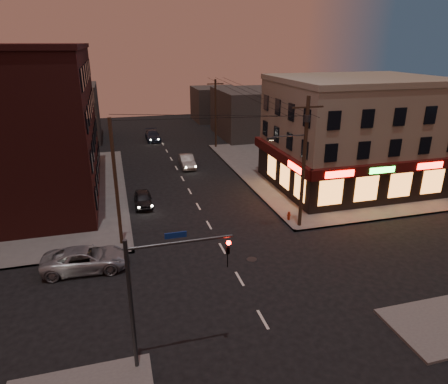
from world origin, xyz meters
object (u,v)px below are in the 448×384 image
object	(u,v)px
sedan_mid	(187,161)
fire_hydrant	(289,215)
suv_cross	(86,259)
sedan_far	(153,136)
sedan_near	(143,199)

from	to	relation	value
sedan_mid	fire_hydrant	xyz separation A→B (m)	(5.16, -17.06, -0.17)
suv_cross	sedan_far	xyz separation A→B (m)	(8.00, 35.05, -0.03)
suv_cross	sedan_near	distance (m)	10.73
suv_cross	sedan_mid	distance (m)	22.77
sedan_mid	fire_hydrant	world-z (taller)	sedan_mid
fire_hydrant	suv_cross	bearing A→B (deg)	-168.21
sedan_near	fire_hydrant	distance (m)	12.86
fire_hydrant	sedan_far	bearing A→B (deg)	103.24
sedan_near	fire_hydrant	xyz separation A→B (m)	(11.08, -6.54, -0.10)
suv_cross	sedan_far	distance (m)	35.96
suv_cross	sedan_far	bearing A→B (deg)	-9.92
sedan_far	fire_hydrant	bearing A→B (deg)	-76.88
sedan_far	fire_hydrant	world-z (taller)	sedan_far
suv_cross	sedan_mid	size ratio (longest dim) A/B	1.23
sedan_far	fire_hydrant	xyz separation A→B (m)	(7.49, -31.82, -0.17)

